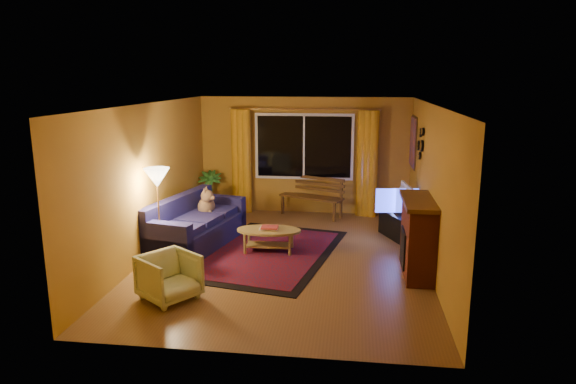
# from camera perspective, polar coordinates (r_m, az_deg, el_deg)

# --- Properties ---
(floor) EXTENTS (4.50, 6.00, 0.02)m
(floor) POSITION_cam_1_polar(r_m,az_deg,el_deg) (8.50, -0.26, -7.44)
(floor) COLOR brown
(floor) RESTS_ON ground
(ceiling) EXTENTS (4.50, 6.00, 0.02)m
(ceiling) POSITION_cam_1_polar(r_m,az_deg,el_deg) (7.99, -0.28, 9.80)
(ceiling) COLOR white
(ceiling) RESTS_ON ground
(wall_back) EXTENTS (4.50, 0.02, 2.50)m
(wall_back) POSITION_cam_1_polar(r_m,az_deg,el_deg) (11.09, 1.80, 4.06)
(wall_back) COLOR #B7842A
(wall_back) RESTS_ON ground
(wall_left) EXTENTS (0.02, 6.00, 2.50)m
(wall_left) POSITION_cam_1_polar(r_m,az_deg,el_deg) (8.74, -15.13, 1.27)
(wall_left) COLOR #B7842A
(wall_left) RESTS_ON ground
(wall_right) EXTENTS (0.02, 6.00, 2.50)m
(wall_right) POSITION_cam_1_polar(r_m,az_deg,el_deg) (8.17, 15.65, 0.46)
(wall_right) COLOR #B7842A
(wall_right) RESTS_ON ground
(window) EXTENTS (2.00, 0.02, 1.30)m
(window) POSITION_cam_1_polar(r_m,az_deg,el_deg) (11.00, 1.78, 5.04)
(window) COLOR black
(window) RESTS_ON wall_back
(curtain_rod) EXTENTS (3.20, 0.03, 0.03)m
(curtain_rod) POSITION_cam_1_polar(r_m,az_deg,el_deg) (10.88, 1.78, 9.19)
(curtain_rod) COLOR #BF8C3F
(curtain_rod) RESTS_ON wall_back
(curtain_left) EXTENTS (0.36, 0.36, 2.24)m
(curtain_left) POSITION_cam_1_polar(r_m,az_deg,el_deg) (11.20, -5.17, 3.43)
(curtain_left) COLOR orange
(curtain_left) RESTS_ON ground
(curtain_right) EXTENTS (0.36, 0.36, 2.24)m
(curtain_right) POSITION_cam_1_polar(r_m,az_deg,el_deg) (10.94, 8.80, 3.11)
(curtain_right) COLOR orange
(curtain_right) RESTS_ON ground
(bench) EXTENTS (1.42, 0.91, 0.41)m
(bench) POSITION_cam_1_polar(r_m,az_deg,el_deg) (10.97, 2.60, -1.61)
(bench) COLOR #492D11
(bench) RESTS_ON ground
(potted_plant) EXTENTS (0.62, 0.62, 0.94)m
(potted_plant) POSITION_cam_1_polar(r_m,az_deg,el_deg) (11.20, -8.68, -0.07)
(potted_plant) COLOR #235B1E
(potted_plant) RESTS_ON ground
(sofa) EXTENTS (1.37, 2.30, 0.87)m
(sofa) POSITION_cam_1_polar(r_m,az_deg,el_deg) (9.09, -10.17, -3.33)
(sofa) COLOR #191747
(sofa) RESTS_ON ground
(dog) EXTENTS (0.43, 0.50, 0.47)m
(dog) POSITION_cam_1_polar(r_m,az_deg,el_deg) (9.46, -9.06, -1.23)
(dog) COLOR brown
(dog) RESTS_ON sofa
(armchair) EXTENTS (0.90, 0.91, 0.69)m
(armchair) POSITION_cam_1_polar(r_m,az_deg,el_deg) (7.07, -13.07, -8.95)
(armchair) COLOR #C4D08F
(armchair) RESTS_ON ground
(floor_lamp) EXTENTS (0.31, 0.31, 1.54)m
(floor_lamp) POSITION_cam_1_polar(r_m,az_deg,el_deg) (8.34, -14.14, -2.60)
(floor_lamp) COLOR #BF8C3F
(floor_lamp) RESTS_ON ground
(rug) EXTENTS (2.59, 3.50, 0.02)m
(rug) POSITION_cam_1_polar(r_m,az_deg,el_deg) (8.72, -2.18, -6.75)
(rug) COLOR #6C0304
(rug) RESTS_ON ground
(coffee_table) EXTENTS (1.12, 1.12, 0.40)m
(coffee_table) POSITION_cam_1_polar(r_m,az_deg,el_deg) (8.75, -2.14, -5.40)
(coffee_table) COLOR #9E8743
(coffee_table) RESTS_ON ground
(tv_console) EXTENTS (0.78, 1.13, 0.45)m
(tv_console) POSITION_cam_1_polar(r_m,az_deg,el_deg) (9.61, 12.46, -3.87)
(tv_console) COLOR black
(tv_console) RESTS_ON ground
(television) EXTENTS (0.27, 0.97, 0.56)m
(television) POSITION_cam_1_polar(r_m,az_deg,el_deg) (9.48, 12.60, -0.95)
(television) COLOR black
(television) RESTS_ON tv_console
(fireplace) EXTENTS (0.40, 1.20, 1.10)m
(fireplace) POSITION_cam_1_polar(r_m,az_deg,el_deg) (7.93, 14.24, -5.05)
(fireplace) COLOR maroon
(fireplace) RESTS_ON ground
(mirror_cluster) EXTENTS (0.06, 0.60, 0.56)m
(mirror_cluster) POSITION_cam_1_polar(r_m,az_deg,el_deg) (9.34, 14.45, 5.45)
(mirror_cluster) COLOR black
(mirror_cluster) RESTS_ON wall_right
(painting) EXTENTS (0.04, 0.76, 0.96)m
(painting) POSITION_cam_1_polar(r_m,az_deg,el_deg) (10.50, 13.72, 5.42)
(painting) COLOR #DA4F13
(painting) RESTS_ON wall_right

